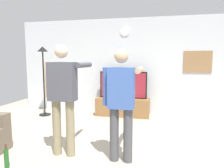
% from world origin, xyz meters
% --- Properties ---
extents(ground_plane, '(8.40, 8.40, 0.00)m').
position_xyz_m(ground_plane, '(0.00, 0.00, 0.00)').
color(ground_plane, '#B2A893').
extents(back_wall, '(6.40, 0.10, 2.70)m').
position_xyz_m(back_wall, '(0.00, 2.95, 1.35)').
color(back_wall, silver).
rests_on(back_wall, ground_plane).
extents(tv_stand, '(1.46, 0.50, 0.49)m').
position_xyz_m(tv_stand, '(-0.03, 2.60, 0.25)').
color(tv_stand, olive).
rests_on(tv_stand, ground_plane).
extents(television, '(1.30, 0.07, 0.73)m').
position_xyz_m(television, '(-0.03, 2.65, 0.86)').
color(television, black).
rests_on(television, tv_stand).
extents(wall_clock, '(0.27, 0.03, 0.27)m').
position_xyz_m(wall_clock, '(-0.03, 2.89, 2.34)').
color(wall_clock, white).
extents(framed_picture, '(0.71, 0.04, 0.57)m').
position_xyz_m(framed_picture, '(1.91, 2.90, 1.50)').
color(framed_picture, '#997047').
extents(floor_lamp, '(0.32, 0.32, 1.91)m').
position_xyz_m(floor_lamp, '(-2.17, 2.16, 1.36)').
color(floor_lamp, black).
rests_on(floor_lamp, ground_plane).
extents(person_standing_nearer_lamp, '(0.61, 0.78, 1.79)m').
position_xyz_m(person_standing_nearer_lamp, '(-0.54, 0.02, 1.03)').
color(person_standing_nearer_lamp, gray).
rests_on(person_standing_nearer_lamp, ground_plane).
extents(person_standing_nearer_couch, '(0.57, 0.78, 1.72)m').
position_xyz_m(person_standing_nearer_couch, '(0.41, 0.03, 0.97)').
color(person_standing_nearer_couch, '#4C4C51').
rests_on(person_standing_nearer_couch, ground_plane).
extents(beverage_bottle, '(0.07, 0.07, 0.35)m').
position_xyz_m(beverage_bottle, '(-1.16, -0.57, 0.15)').
color(beverage_bottle, '#1E5923').
rests_on(beverage_bottle, ground_plane).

